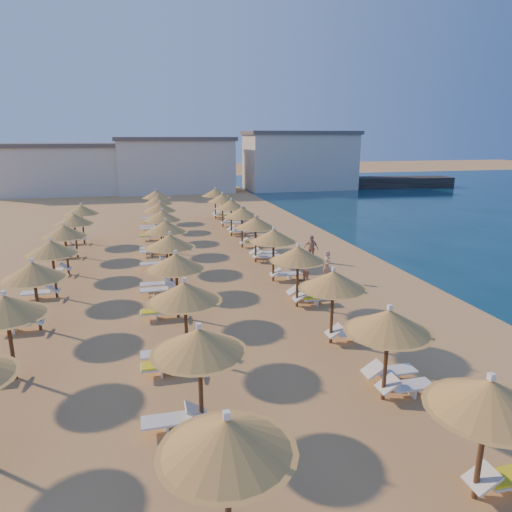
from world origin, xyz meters
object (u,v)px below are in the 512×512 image
object	(u,v)px
jetty	(351,183)
beachgoer_b	(304,267)
parasol_row_east	(274,237)
beachgoer_a	(327,266)
parasol_row_west	(170,242)
beachgoer_c	(311,248)

from	to	relation	value
jetty	beachgoer_b	xyz separation A→B (m)	(-22.07, -40.99, 0.10)
parasol_row_east	beachgoer_a	world-z (taller)	parasol_row_east
jetty	parasol_row_west	distance (m)	49.50
beachgoer_a	beachgoer_b	size ratio (longest dim) A/B	0.92
parasol_row_east	parasol_row_west	xyz separation A→B (m)	(-5.26, 0.00, 0.00)
parasol_row_west	beachgoer_c	size ratio (longest dim) A/B	25.32
parasol_row_east	beachgoer_b	size ratio (longest dim) A/B	23.95
beachgoer_a	parasol_row_west	bearing A→B (deg)	-109.79
parasol_row_east	jetty	bearing A→B (deg)	59.69
parasol_row_east	beachgoer_c	xyz separation A→B (m)	(3.33, 3.23, -1.58)
parasol_row_east	beachgoer_b	bearing A→B (deg)	-27.31
parasol_row_west	beachgoer_a	xyz separation A→B (m)	(8.02, -0.58, -1.60)
beachgoer_b	beachgoer_c	bearing A→B (deg)	145.03
beachgoer_a	parasol_row_east	bearing A→B (deg)	-117.57
parasol_row_east	beachgoer_c	world-z (taller)	parasol_row_east
parasol_row_east	beachgoer_b	xyz separation A→B (m)	(1.45, -0.75, -1.53)
beachgoer_a	beachgoer_c	bearing A→B (deg)	155.88
jetty	beachgoer_b	size ratio (longest dim) A/B	17.56
beachgoer_b	beachgoer_a	bearing A→B (deg)	87.51
parasol_row_east	beachgoer_a	distance (m)	3.24
beachgoer_c	parasol_row_west	bearing A→B (deg)	-110.09
beachgoer_a	beachgoer_b	world-z (taller)	beachgoer_b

